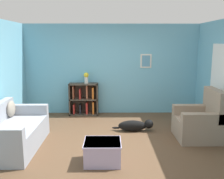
% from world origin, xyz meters
% --- Properties ---
extents(ground_plane, '(14.00, 14.00, 0.00)m').
position_xyz_m(ground_plane, '(0.00, 0.00, 0.00)').
color(ground_plane, brown).
extents(wall_back, '(5.60, 0.13, 2.60)m').
position_xyz_m(wall_back, '(0.00, 2.25, 1.30)').
color(wall_back, '#6BADC6').
rests_on(wall_back, ground_plane).
extents(couch, '(0.95, 1.76, 0.85)m').
position_xyz_m(couch, '(-2.00, -0.32, 0.32)').
color(couch, '#9399A3').
rests_on(couch, ground_plane).
extents(bookshelf, '(0.83, 0.31, 0.92)m').
position_xyz_m(bookshelf, '(-0.79, 2.05, 0.45)').
color(bookshelf, '#42382D').
rests_on(bookshelf, ground_plane).
extents(recliner_chair, '(0.89, 0.89, 1.09)m').
position_xyz_m(recliner_chair, '(1.92, 0.15, 0.37)').
color(recliner_chair, gray).
rests_on(recliner_chair, ground_plane).
extents(coffee_table, '(0.64, 0.55, 0.39)m').
position_xyz_m(coffee_table, '(-0.18, -0.95, 0.21)').
color(coffee_table, '#ADA3CC').
rests_on(coffee_table, ground_plane).
extents(dog, '(0.98, 0.23, 0.28)m').
position_xyz_m(dog, '(0.56, 0.62, 0.14)').
color(dog, black).
rests_on(dog, ground_plane).
extents(vase, '(0.14, 0.14, 0.31)m').
position_xyz_m(vase, '(-0.72, 2.03, 1.10)').
color(vase, silver).
rests_on(vase, bookshelf).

